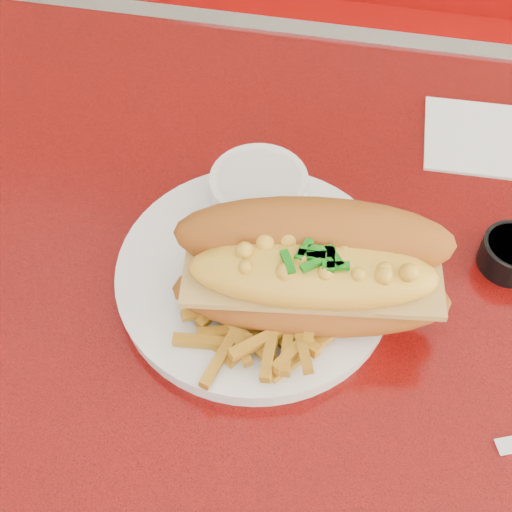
% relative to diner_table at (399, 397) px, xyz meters
% --- Properties ---
extents(diner_table, '(1.23, 0.83, 0.77)m').
position_rel_diner_table_xyz_m(diner_table, '(0.00, 0.00, 0.00)').
color(diner_table, '#B90E0B').
rests_on(diner_table, ground).
extents(booth_bench_far, '(1.20, 0.51, 0.90)m').
position_rel_diner_table_xyz_m(booth_bench_far, '(0.00, 0.81, -0.32)').
color(booth_bench_far, '#9A0C0A').
rests_on(booth_bench_far, ground).
extents(dinner_plate, '(0.30, 0.30, 0.02)m').
position_rel_diner_table_xyz_m(dinner_plate, '(-0.16, 0.01, 0.17)').
color(dinner_plate, white).
rests_on(dinner_plate, diner_table).
extents(mac_hoagie, '(0.25, 0.15, 0.11)m').
position_rel_diner_table_xyz_m(mac_hoagie, '(-0.11, -0.01, 0.22)').
color(mac_hoagie, '#A5571A').
rests_on(mac_hoagie, dinner_plate).
extents(fries_pile, '(0.15, 0.14, 0.04)m').
position_rel_diner_table_xyz_m(fries_pile, '(-0.14, -0.05, 0.20)').
color(fries_pile, gold).
rests_on(fries_pile, dinner_plate).
extents(fork, '(0.06, 0.15, 0.00)m').
position_rel_diner_table_xyz_m(fork, '(-0.11, -0.01, 0.18)').
color(fork, '#BBBBC0').
rests_on(fork, dinner_plate).
extents(gravy_ramekin, '(0.12, 0.12, 0.05)m').
position_rel_diner_table_xyz_m(gravy_ramekin, '(-0.17, 0.09, 0.19)').
color(gravy_ramekin, white).
rests_on(gravy_ramekin, diner_table).
extents(sauce_cup_left, '(0.08, 0.08, 0.03)m').
position_rel_diner_table_xyz_m(sauce_cup_left, '(-0.18, 0.06, 0.18)').
color(sauce_cup_left, black).
rests_on(sauce_cup_left, diner_table).
extents(sauce_cup_right, '(0.07, 0.07, 0.03)m').
position_rel_diner_table_xyz_m(sauce_cup_right, '(0.07, 0.08, 0.18)').
color(sauce_cup_right, black).
rests_on(sauce_cup_right, diner_table).
extents(paper_napkin, '(0.12, 0.12, 0.00)m').
position_rel_diner_table_xyz_m(paper_napkin, '(0.04, 0.24, 0.16)').
color(paper_napkin, white).
rests_on(paper_napkin, diner_table).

